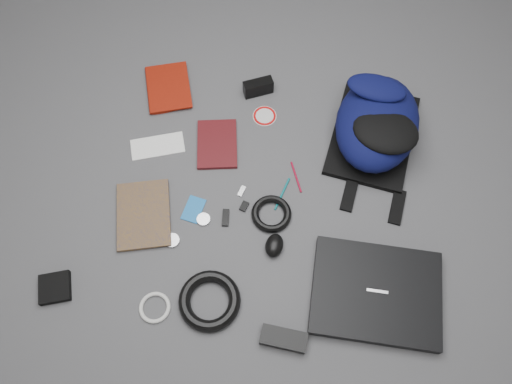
# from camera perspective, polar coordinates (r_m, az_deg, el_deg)

# --- Properties ---
(ground) EXTENTS (4.00, 4.00, 0.00)m
(ground) POSITION_cam_1_polar(r_m,az_deg,el_deg) (1.75, -0.00, -0.28)
(ground) COLOR #4F4F51
(ground) RESTS_ON ground
(backpack) EXTENTS (0.40, 0.50, 0.19)m
(backpack) POSITION_cam_1_polar(r_m,az_deg,el_deg) (1.83, 13.69, 7.68)
(backpack) COLOR black
(backpack) RESTS_ON ground
(laptop) EXTENTS (0.42, 0.34, 0.04)m
(laptop) POSITION_cam_1_polar(r_m,az_deg,el_deg) (1.65, 13.55, -11.13)
(laptop) COLOR black
(laptop) RESTS_ON ground
(textbook_red) EXTENTS (0.21, 0.26, 0.02)m
(textbook_red) POSITION_cam_1_polar(r_m,az_deg,el_deg) (2.00, -12.34, 11.22)
(textbook_red) COLOR maroon
(textbook_red) RESTS_ON ground
(comic_book) EXTENTS (0.23, 0.28, 0.02)m
(comic_book) POSITION_cam_1_polar(r_m,az_deg,el_deg) (1.77, -15.61, -2.84)
(comic_book) COLOR #B67D0D
(comic_book) RESTS_ON ground
(envelope) EXTENTS (0.21, 0.14, 0.00)m
(envelope) POSITION_cam_1_polar(r_m,az_deg,el_deg) (1.87, -11.18, 5.19)
(envelope) COLOR white
(envelope) RESTS_ON ground
(dvd_case) EXTENTS (0.17, 0.22, 0.02)m
(dvd_case) POSITION_cam_1_polar(r_m,az_deg,el_deg) (1.84, -4.46, 5.48)
(dvd_case) COLOR #3F0C0E
(dvd_case) RESTS_ON ground
(compact_camera) EXTENTS (0.12, 0.08, 0.06)m
(compact_camera) POSITION_cam_1_polar(r_m,az_deg,el_deg) (1.95, 0.25, 11.88)
(compact_camera) COLOR black
(compact_camera) RESTS_ON ground
(sticker_disc) EXTENTS (0.11, 0.11, 0.00)m
(sticker_disc) POSITION_cam_1_polar(r_m,az_deg,el_deg) (1.91, 0.99, 8.67)
(sticker_disc) COLOR silver
(sticker_disc) RESTS_ON ground
(pen_teal) EXTENTS (0.05, 0.13, 0.01)m
(pen_teal) POSITION_cam_1_polar(r_m,az_deg,el_deg) (1.75, 3.01, -0.22)
(pen_teal) COLOR #0C6B71
(pen_teal) RESTS_ON ground
(pen_red) EXTENTS (0.05, 0.12, 0.01)m
(pen_red) POSITION_cam_1_polar(r_m,az_deg,el_deg) (1.78, 4.61, 1.72)
(pen_red) COLOR maroon
(pen_red) RESTS_ON ground
(id_badge) EXTENTS (0.08, 0.11, 0.00)m
(id_badge) POSITION_cam_1_polar(r_m,az_deg,el_deg) (1.73, -7.15, -1.98)
(id_badge) COLOR blue
(id_badge) RESTS_ON ground
(usb_black) EXTENTS (0.03, 0.06, 0.01)m
(usb_black) POSITION_cam_1_polar(r_m,az_deg,el_deg) (1.71, -3.49, -2.94)
(usb_black) COLOR black
(usb_black) RESTS_ON ground
(usb_silver) EXTENTS (0.03, 0.04, 0.01)m
(usb_silver) POSITION_cam_1_polar(r_m,az_deg,el_deg) (1.75, -1.65, 0.09)
(usb_silver) COLOR silver
(usb_silver) RESTS_ON ground
(key_fob) EXTENTS (0.03, 0.04, 0.01)m
(key_fob) POSITION_cam_1_polar(r_m,az_deg,el_deg) (1.72, -1.36, -1.64)
(key_fob) COLOR black
(key_fob) RESTS_ON ground
(mouse) EXTENTS (0.07, 0.09, 0.04)m
(mouse) POSITION_cam_1_polar(r_m,az_deg,el_deg) (1.65, 2.10, -6.12)
(mouse) COLOR black
(mouse) RESTS_ON ground
(headphone_left) EXTENTS (0.05, 0.05, 0.01)m
(headphone_left) POSITION_cam_1_polar(r_m,az_deg,el_deg) (1.71, -6.02, -3.14)
(headphone_left) COLOR silver
(headphone_left) RESTS_ON ground
(headphone_right) EXTENTS (0.06, 0.06, 0.01)m
(headphone_right) POSITION_cam_1_polar(r_m,az_deg,el_deg) (1.70, -9.55, -5.49)
(headphone_right) COLOR #B6B6B8
(headphone_right) RESTS_ON ground
(cable_coil) EXTENTS (0.15, 0.15, 0.03)m
(cable_coil) POSITION_cam_1_polar(r_m,az_deg,el_deg) (1.70, 1.77, -2.50)
(cable_coil) COLOR black
(cable_coil) RESTS_ON ground
(power_brick) EXTENTS (0.15, 0.08, 0.03)m
(power_brick) POSITION_cam_1_polar(r_m,az_deg,el_deg) (1.59, 3.17, -16.39)
(power_brick) COLOR black
(power_brick) RESTS_ON ground
(power_cord_coil) EXTENTS (0.25, 0.25, 0.04)m
(power_cord_coil) POSITION_cam_1_polar(r_m,az_deg,el_deg) (1.61, -5.33, -12.26)
(power_cord_coil) COLOR black
(power_cord_coil) RESTS_ON ground
(pouch) EXTENTS (0.12, 0.12, 0.03)m
(pouch) POSITION_cam_1_polar(r_m,az_deg,el_deg) (1.74, -22.00, -10.12)
(pouch) COLOR black
(pouch) RESTS_ON ground
(white_cable_coil) EXTENTS (0.13, 0.13, 0.01)m
(white_cable_coil) POSITION_cam_1_polar(r_m,az_deg,el_deg) (1.64, -11.49, -12.81)
(white_cable_coil) COLOR silver
(white_cable_coil) RESTS_ON ground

